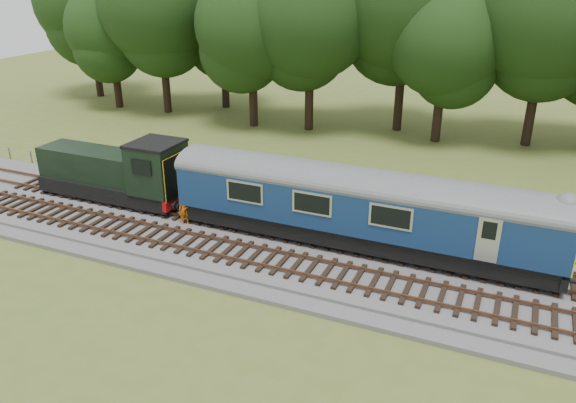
% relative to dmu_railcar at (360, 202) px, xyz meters
% --- Properties ---
extents(ground, '(120.00, 120.00, 0.00)m').
position_rel_dmu_railcar_xyz_m(ground, '(-3.96, -1.40, -2.61)').
color(ground, '#506826').
rests_on(ground, ground).
extents(ballast, '(70.00, 7.00, 0.35)m').
position_rel_dmu_railcar_xyz_m(ballast, '(-3.96, -1.40, -2.43)').
color(ballast, '#4C4C4F').
rests_on(ballast, ground).
extents(track_north, '(67.20, 2.40, 0.21)m').
position_rel_dmu_railcar_xyz_m(track_north, '(-3.96, -0.00, -2.19)').
color(track_north, black).
rests_on(track_north, ballast).
extents(track_south, '(67.20, 2.40, 0.21)m').
position_rel_dmu_railcar_xyz_m(track_south, '(-3.96, -3.00, -2.19)').
color(track_south, black).
rests_on(track_south, ballast).
extents(fence, '(64.00, 0.12, 1.00)m').
position_rel_dmu_railcar_xyz_m(fence, '(-3.96, 3.10, -2.61)').
color(fence, '#6B6054').
rests_on(fence, ground).
extents(tree_line, '(70.00, 8.00, 18.00)m').
position_rel_dmu_railcar_xyz_m(tree_line, '(-3.96, 20.60, -2.61)').
color(tree_line, black).
rests_on(tree_line, ground).
extents(dmu_railcar, '(18.05, 2.86, 3.88)m').
position_rel_dmu_railcar_xyz_m(dmu_railcar, '(0.00, 0.00, 0.00)').
color(dmu_railcar, black).
rests_on(dmu_railcar, ground).
extents(shunter_loco, '(8.91, 2.60, 3.38)m').
position_rel_dmu_railcar_xyz_m(shunter_loco, '(-13.93, 0.00, -0.63)').
color(shunter_loco, black).
rests_on(shunter_loco, ground).
extents(worker, '(0.67, 0.56, 1.57)m').
position_rel_dmu_railcar_xyz_m(worker, '(-8.83, -1.25, -1.47)').
color(worker, orange).
rests_on(worker, ballast).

